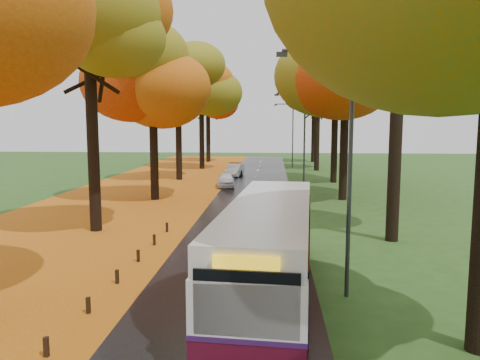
# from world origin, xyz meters

# --- Properties ---
(road) EXTENTS (6.50, 90.00, 0.04)m
(road) POSITION_xyz_m (0.00, 25.00, 0.02)
(road) COLOR black
(road) RESTS_ON ground
(centre_line) EXTENTS (0.12, 90.00, 0.01)m
(centre_line) POSITION_xyz_m (0.00, 25.00, 0.04)
(centre_line) COLOR silver
(centre_line) RESTS_ON road
(leaf_verge) EXTENTS (12.00, 90.00, 0.02)m
(leaf_verge) POSITION_xyz_m (-9.00, 25.00, 0.01)
(leaf_verge) COLOR #9B320E
(leaf_verge) RESTS_ON ground
(leaf_drift) EXTENTS (0.90, 90.00, 0.01)m
(leaf_drift) POSITION_xyz_m (-3.05, 25.00, 0.04)
(leaf_drift) COLOR orange
(leaf_drift) RESTS_ON road
(trees_left) EXTENTS (9.20, 74.00, 13.88)m
(trees_left) POSITION_xyz_m (-7.18, 27.06, 9.53)
(trees_left) COLOR black
(trees_left) RESTS_ON ground
(trees_right) EXTENTS (9.30, 74.20, 13.96)m
(trees_right) POSITION_xyz_m (7.19, 26.91, 9.69)
(trees_right) COLOR black
(trees_right) RESTS_ON ground
(bollard_row) EXTENTS (0.11, 23.51, 0.52)m
(bollard_row) POSITION_xyz_m (-3.70, 4.70, 0.26)
(bollard_row) COLOR black
(bollard_row) RESTS_ON ground
(streetlamp_near) EXTENTS (2.45, 0.18, 8.00)m
(streetlamp_near) POSITION_xyz_m (3.95, 8.00, 4.71)
(streetlamp_near) COLOR #333538
(streetlamp_near) RESTS_ON ground
(streetlamp_mid) EXTENTS (2.45, 0.18, 8.00)m
(streetlamp_mid) POSITION_xyz_m (3.95, 30.00, 4.71)
(streetlamp_mid) COLOR #333538
(streetlamp_mid) RESTS_ON ground
(streetlamp_far) EXTENTS (2.45, 0.18, 8.00)m
(streetlamp_far) POSITION_xyz_m (3.95, 52.00, 4.71)
(streetlamp_far) COLOR #333538
(streetlamp_far) RESTS_ON ground
(bus) EXTENTS (3.53, 11.64, 3.02)m
(bus) POSITION_xyz_m (1.66, 8.13, 1.62)
(bus) COLOR #4B0B1E
(bus) RESTS_ON road
(car_white) EXTENTS (1.85, 3.76, 1.23)m
(car_white) POSITION_xyz_m (-2.35, 33.44, 0.66)
(car_white) COLOR white
(car_white) RESTS_ON road
(car_silver) EXTENTS (1.87, 4.02, 1.28)m
(car_silver) POSITION_xyz_m (-2.23, 41.50, 0.68)
(car_silver) COLOR #A6A9AE
(car_silver) RESTS_ON road
(car_dark) EXTENTS (1.95, 4.18, 1.18)m
(car_dark) POSITION_xyz_m (-2.35, 43.05, 0.63)
(car_dark) COLOR black
(car_dark) RESTS_ON road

